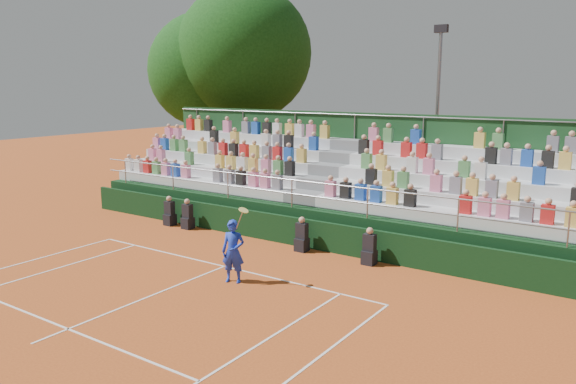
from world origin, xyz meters
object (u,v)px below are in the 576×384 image
Objects in this scene: tree_west at (206,71)px; floodlight_mast at (438,102)px; tree_east at (244,53)px; tennis_player at (233,251)px.

tree_west is 14.09m from floodlight_mast.
tree_west is 0.88× the size of tree_east.
tennis_player is at bearing -45.49° from tree_west.
tennis_player is at bearing -93.44° from floodlight_mast.
tree_west reaches higher than tennis_player.
tennis_player is at bearing -52.51° from tree_east.
floodlight_mast reaches higher than tennis_player.
tree_west is 1.19× the size of floodlight_mast.
tree_west is at bearing 134.51° from tennis_player.
tree_east is at bearing 127.49° from tennis_player.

